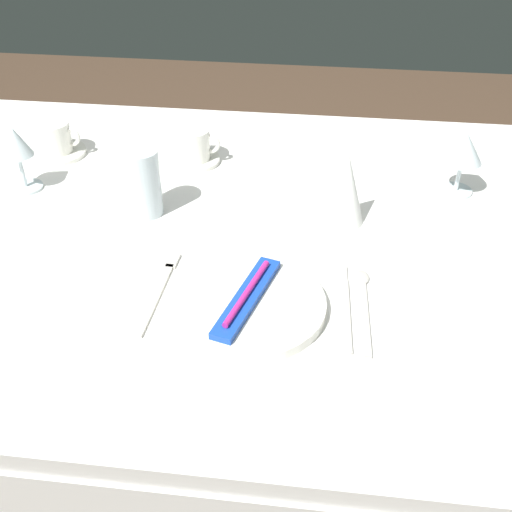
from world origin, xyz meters
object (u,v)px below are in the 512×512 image
object	(u,v)px
dinner_knife	(344,309)
napkin_folded	(346,188)
spoon_soup	(363,300)
toothbrush_package	(247,297)
dinner_plate	(247,305)
coffee_cup_left	(54,137)
wine_glass_left	(16,147)
coffee_cup_right	(193,144)
drink_tumbler	(144,186)
wine_glass_centre	(464,151)
fork_outer	(159,288)

from	to	relation	value
dinner_knife	napkin_folded	world-z (taller)	napkin_folded
spoon_soup	toothbrush_package	bearing A→B (deg)	-167.10
dinner_plate	dinner_knife	world-z (taller)	dinner_plate
coffee_cup_left	wine_glass_left	xyz separation A→B (m)	(-0.01, -0.16, 0.05)
coffee_cup_right	wine_glass_left	size ratio (longest dim) A/B	0.75
dinner_plate	coffee_cup_right	size ratio (longest dim) A/B	2.46
spoon_soup	coffee_cup_right	distance (m)	0.59
dinner_plate	dinner_knife	size ratio (longest dim) A/B	1.19
spoon_soup	wine_glass_left	bearing A→B (deg)	157.89
drink_tumbler	wine_glass_centre	bearing A→B (deg)	14.11
dinner_knife	drink_tumbler	xyz separation A→B (m)	(-0.40, 0.25, 0.06)
fork_outer	wine_glass_left	bearing A→B (deg)	140.65
fork_outer	spoon_soup	xyz separation A→B (m)	(0.34, 0.01, 0.00)
wine_glass_left	napkin_folded	distance (m)	0.67
dinner_knife	wine_glass_left	distance (m)	0.75
coffee_cup_right	wine_glass_centre	distance (m)	0.58
spoon_soup	drink_tumbler	distance (m)	0.49
drink_tumbler	wine_glass_left	bearing A→B (deg)	167.40
wine_glass_centre	napkin_folded	world-z (taller)	napkin_folded
dinner_plate	wine_glass_left	size ratio (longest dim) A/B	1.84
dinner_plate	wine_glass_centre	size ratio (longest dim) A/B	1.90
dinner_knife	napkin_folded	xyz separation A→B (m)	(-0.01, 0.27, 0.07)
dinner_knife	coffee_cup_left	size ratio (longest dim) A/B	2.09
fork_outer	wine_glass_centre	world-z (taller)	wine_glass_centre
dinner_plate	wine_glass_left	bearing A→B (deg)	147.51
dinner_knife	coffee_cup_right	world-z (taller)	coffee_cup_right
toothbrush_package	dinner_knife	xyz separation A→B (m)	(0.16, 0.02, -0.02)
dinner_plate	napkin_folded	bearing A→B (deg)	61.90
dinner_plate	coffee_cup_right	xyz separation A→B (m)	(-0.19, 0.49, 0.04)
dinner_knife	wine_glass_left	world-z (taller)	wine_glass_left
fork_outer	coffee_cup_left	distance (m)	0.58
spoon_soup	coffee_cup_left	bearing A→B (deg)	147.49
toothbrush_package	coffee_cup_left	distance (m)	0.71
wine_glass_centre	fork_outer	bearing A→B (deg)	-143.96
dinner_knife	napkin_folded	distance (m)	0.28
spoon_soup	drink_tumbler	world-z (taller)	drink_tumbler
spoon_soup	wine_glass_centre	xyz separation A→B (m)	(0.20, 0.38, 0.09)
dinner_knife	coffee_cup_right	distance (m)	0.59
wine_glass_centre	toothbrush_package	bearing A→B (deg)	-132.28
toothbrush_package	fork_outer	xyz separation A→B (m)	(-0.15, 0.03, -0.02)
spoon_soup	wine_glass_centre	distance (m)	0.44
wine_glass_left	drink_tumbler	xyz separation A→B (m)	(0.28, -0.06, -0.04)
toothbrush_package	dinner_knife	bearing A→B (deg)	6.11
fork_outer	dinner_knife	distance (m)	0.31
spoon_soup	wine_glass_left	world-z (taller)	wine_glass_left
napkin_folded	toothbrush_package	bearing A→B (deg)	-118.10
spoon_soup	coffee_cup_right	world-z (taller)	coffee_cup_right
wine_glass_left	napkin_folded	xyz separation A→B (m)	(0.67, -0.05, -0.02)
wine_glass_centre	wine_glass_left	bearing A→B (deg)	-174.02
drink_tumbler	dinner_knife	bearing A→B (deg)	-32.30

